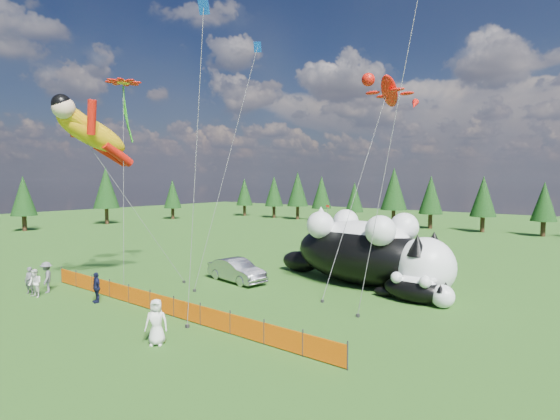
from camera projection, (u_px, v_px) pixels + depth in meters
name	position (u px, v px, depth m)	size (l,w,h in m)	color
ground	(205.00, 301.00, 25.10)	(160.00, 160.00, 0.00)	#0E3D0B
safety_fence	(162.00, 304.00, 22.71)	(22.06, 0.06, 1.10)	#262626
tree_line	(451.00, 201.00, 60.05)	(90.00, 4.00, 8.00)	black
festival_tents	(536.00, 229.00, 49.52)	(50.00, 3.20, 2.80)	white
cat_large	(367.00, 251.00, 28.75)	(13.33, 5.74, 4.82)	black
cat_small	(417.00, 289.00, 24.61)	(4.78, 1.83, 1.73)	black
car	(237.00, 270.00, 29.76)	(1.64, 4.71, 1.55)	#ADADB2
spectator_a	(30.00, 280.00, 26.56)	(0.60, 0.39, 1.65)	#5F5E63
spectator_b	(35.00, 283.00, 25.76)	(0.82, 0.48, 1.69)	white
spectator_c	(96.00, 287.00, 24.69)	(1.02, 0.52, 1.74)	black
spectator_d	(46.00, 277.00, 26.85)	(1.24, 0.64, 1.91)	#5F5E63
spectator_e	(156.00, 322.00, 18.36)	(0.95, 0.62, 1.95)	white
superhero_kite	(92.00, 133.00, 27.25)	(5.98, 7.40, 12.92)	#D8A00B
gecko_kite	(389.00, 92.00, 30.80)	(4.65, 12.17, 15.71)	red
flower_kite	(123.00, 85.00, 29.70)	(4.99, 4.04, 14.08)	red
diamond_kite_a	(254.00, 60.00, 30.54)	(0.96, 6.47, 17.41)	blue
diamond_kite_c	(203.00, 25.00, 21.17)	(1.14, 2.16, 16.05)	blue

